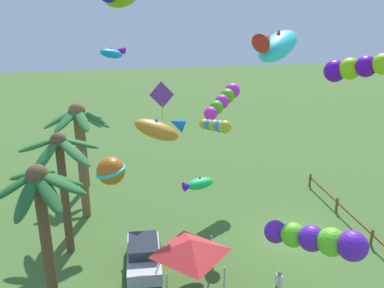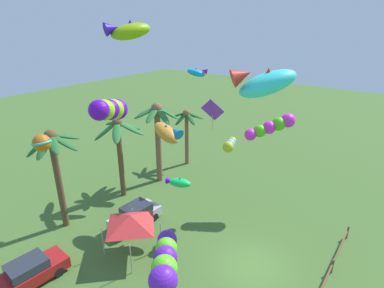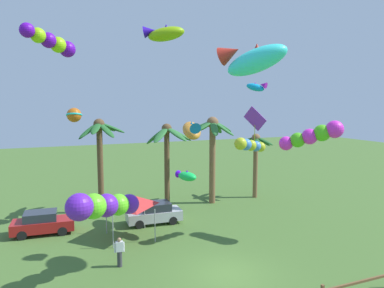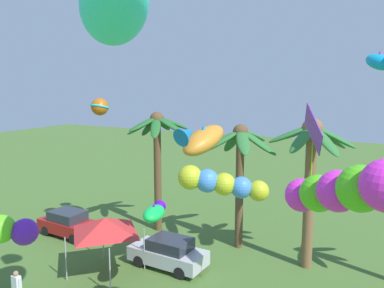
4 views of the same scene
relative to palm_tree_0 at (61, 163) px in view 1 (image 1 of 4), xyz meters
name	(u,v)px [view 1 (image 1 of 4)]	position (x,y,z in m)	size (l,w,h in m)	color
ground_plane	(292,237)	(-0.99, -12.72, -5.29)	(120.00, 120.00, 0.00)	#476B2D
palm_tree_0	(61,163)	(0.00, 0.00, 0.00)	(3.96, 4.44, 6.96)	brown
palm_tree_1	(79,134)	(3.84, -0.64, 0.28)	(4.13, 4.04, 7.50)	brown
palm_tree_2	(82,131)	(8.30, -0.47, -0.94)	(3.11, 3.22, 5.89)	brown
palm_tree_3	(42,207)	(-5.48, 0.13, 0.34)	(3.76, 3.90, 7.46)	brown
rail_fence	(353,218)	(-0.55, -16.81, -4.69)	(12.01, 0.12, 0.95)	brown
parked_car_2	(144,255)	(-2.29, -3.89, -4.54)	(3.98, 1.90, 1.51)	#BCBCC1
spectator_0	(279,285)	(-5.91, -9.85, -4.48)	(0.55, 0.27, 1.59)	#38383D
festival_tent	(191,247)	(-4.52, -5.97, -2.82)	(2.86, 2.86, 2.85)	#9E9EA3
kite_tube_0	(316,239)	(-6.83, -10.97, -1.55)	(3.83, 3.31, 1.89)	#611EC1
kite_ball_1	(111,171)	(-7.48, -2.66, 2.55)	(1.21, 1.21, 0.98)	#C05D14
kite_tube_2	(362,67)	(-8.85, -10.70, 6.07)	(2.31, 1.86, 1.21)	#600DBC
kite_fish_3	(160,129)	(0.13, -5.15, 1.51)	(1.74, 3.04, 1.69)	orange
kite_tube_5	(216,126)	(2.57, -8.79, 0.72)	(2.67, 1.53, 1.09)	gold
kite_fish_6	(113,53)	(6.66, -2.94, 4.66)	(1.54, 1.93, 0.94)	#0D9CD4
kite_diamond_7	(162,95)	(4.79, -5.83, 2.20)	(0.94, 1.67, 2.61)	purple
kite_fish_8	(198,184)	(-1.03, -7.02, -1.31)	(1.23, 1.87, 0.72)	#16D64F
kite_fish_9	(276,45)	(0.92, -11.66, 5.64)	(3.60, 3.79, 2.24)	#36EEE5
kite_tube_10	(223,100)	(6.30, -10.22, 1.32)	(3.07, 3.03, 2.00)	#F02BD4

